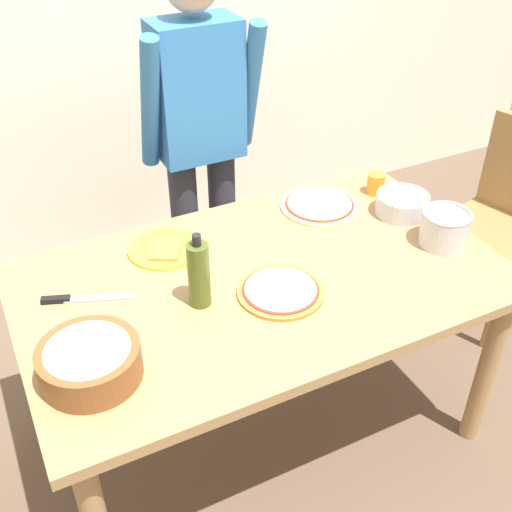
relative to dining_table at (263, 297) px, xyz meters
name	(u,v)px	position (x,y,z in m)	size (l,w,h in m)	color
ground	(262,426)	(0.00, 0.00, -0.67)	(8.00, 8.00, 0.00)	brown
wall_back	(108,0)	(0.00, 1.60, 0.63)	(5.60, 0.10, 2.60)	silver
dining_table	(263,297)	(0.00, 0.00, 0.00)	(1.60, 0.96, 0.76)	#A37A4C
person_cook	(200,135)	(0.10, 0.76, 0.27)	(0.49, 0.25, 1.62)	#2D2D38
chair_wooden_right	(504,213)	(1.32, 0.18, -0.13)	(0.49, 0.49, 0.95)	olive
pizza_raw_on_board	(319,205)	(0.40, 0.30, 0.10)	(0.31, 0.31, 0.02)	beige
pizza_cooked_on_tray	(281,291)	(0.01, -0.11, 0.10)	(0.28, 0.28, 0.02)	#C67A33
plate_with_slice	(165,248)	(-0.24, 0.29, 0.10)	(0.26, 0.26, 0.02)	gold
popcorn_bowl	(89,359)	(-0.62, -0.19, 0.15)	(0.28, 0.28, 0.11)	brown
mixing_bowl_steel	(402,204)	(0.66, 0.12, 0.13)	(0.20, 0.20, 0.08)	#B7B7BC
olive_oil_bottle	(199,274)	(-0.24, -0.04, 0.20)	(0.07, 0.07, 0.26)	#47561E
steel_pot	(445,228)	(0.66, -0.11, 0.16)	(0.17, 0.17, 0.13)	#B7B7BC
cup_orange	(376,184)	(0.66, 0.29, 0.13)	(0.07, 0.07, 0.09)	orange
chef_knife	(76,299)	(-0.59, 0.15, 0.10)	(0.28, 0.12, 0.02)	silver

